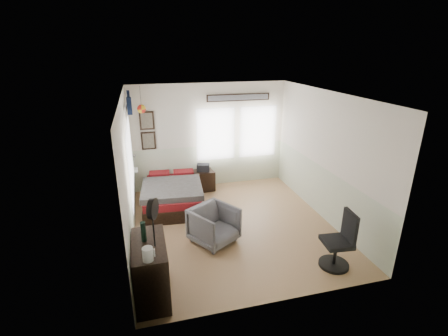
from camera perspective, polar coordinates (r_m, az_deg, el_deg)
The scene contains 12 objects.
ground_plane at distance 6.91m, azimuth 1.66°, elevation -10.08°, with size 4.00×4.50×0.01m, color #AB7F56.
room_shell at distance 6.40m, azimuth 0.67°, elevation 3.25°, with size 4.02×4.52×2.71m.
wall_decor at distance 7.81m, azimuth -10.20°, elevation 9.78°, with size 3.55×1.32×1.44m.
bed at distance 7.68m, azimuth -9.04°, elevation -4.63°, with size 1.44×1.92×0.58m.
dresser at distance 5.09m, azimuth -12.76°, elevation -17.04°, with size 0.48×1.00×0.90m, color black.
armchair at distance 6.22m, azimuth -1.77°, elevation -10.01°, with size 0.75×0.78×0.71m, color slate.
nightstand at distance 8.44m, azimuth -3.63°, elevation -2.18°, with size 0.52×0.42×0.52m, color black.
task_chair at distance 5.89m, azimuth 19.64°, elevation -12.59°, with size 0.50×0.50×1.01m.
kettle at distance 4.44m, azimuth -13.24°, elevation -14.54°, with size 0.16×0.14×0.19m.
bottle at distance 4.82m, azimuth -13.97°, elevation -10.81°, with size 0.08×0.08×0.30m, color black.
stand_fan at distance 4.47m, azimuth -12.44°, elevation -7.14°, with size 0.18×0.29×0.73m.
black_bag at distance 8.31m, azimuth -3.68°, elevation 0.07°, with size 0.32×0.21×0.19m, color black.
Camera 1 is at (-1.69, -5.71, 3.50)m, focal length 26.00 mm.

